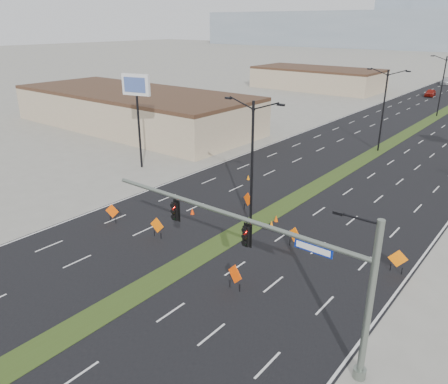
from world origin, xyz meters
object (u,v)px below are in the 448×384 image
Objects in this scene: cone_2 at (271,224)px; cone_3 at (248,177)px; car_far at (446,81)px; construction_sign_3 at (295,235)px; construction_sign_0 at (112,212)px; pole_sign_west at (136,92)px; construction_sign_2 at (248,200)px; signal_mast at (278,255)px; streetlight_0 at (252,161)px; construction_sign_1 at (157,226)px; streetlight_1 at (383,108)px; cone_1 at (276,218)px; car_left at (430,93)px; construction_sign_5 at (398,259)px; streetlight_2 at (442,84)px; construction_sign_4 at (235,275)px; cone_0 at (192,211)px.

cone_2 is 1.11× the size of cone_3.
car_far is 104.08m from construction_sign_3.
pole_sign_west is (-9.27, 11.28, 7.46)m from construction_sign_0.
signal_mast is at bearing -28.70° from construction_sign_2.
cone_3 is at bearing 126.52° from streetlight_0.
streetlight_1 is at bearing 75.97° from construction_sign_1.
construction_sign_0 is at bearing -140.96° from cone_1.
construction_sign_5 is at bearing -81.86° from car_left.
streetlight_0 is 28.00m from streetlight_1.
signal_mast is 11.26m from construction_sign_5.
car_left is 7.66× the size of cone_2.
signal_mast is at bearing -82.61° from streetlight_2.
construction_sign_1 is 2.98× the size of cone_1.
construction_sign_0 is 12.91m from cone_2.
construction_sign_4 is at bearing -86.57° from car_far.
construction_sign_2 is at bearing 29.27° from construction_sign_0.
streetlight_1 is at bearing -90.00° from streetlight_2.
construction_sign_2 is at bearing 129.95° from streetlight_0.
streetlight_0 is at bearing -121.10° from cone_1.
pole_sign_west reaches higher than construction_sign_3.
construction_sign_5 is (11.50, -27.82, -4.43)m from streetlight_1.
construction_sign_1 reaches higher than cone_0.
streetlight_0 is at bearing 47.74° from construction_sign_1.
streetlight_1 is 20.90m from cone_3.
construction_sign_5 is 20.01m from cone_3.
streetlight_1 is 1.83× the size of car_far.
car_far is at bearing 101.46° from streetlight_2.
cone_0 is at bearing -82.35° from cone_3.
streetlight_0 is 1.00× the size of streetlight_2.
construction_sign_1 is (-12.88, 3.93, -3.81)m from signal_mast.
car_far is at bearing 112.62° from construction_sign_4.
cone_3 is (-6.54, -19.18, -5.15)m from streetlight_1.
construction_sign_1 is 1.05× the size of construction_sign_3.
streetlight_0 is at bearing 157.57° from construction_sign_5.
construction_sign_5 reaches higher than construction_sign_0.
construction_sign_3 is 3.54m from cone_2.
construction_sign_3 is 4.45m from cone_1.
signal_mast reaches higher than cone_0.
cone_1 is at bearing 17.43° from construction_sign_0.
streetlight_0 is 5.76× the size of construction_sign_4.
construction_sign_3 is at bearing 0.37° from construction_sign_0.
construction_sign_1 reaches higher than cone_1.
cone_1 is (10.37, 8.41, -0.65)m from construction_sign_0.
car_left is 0.84× the size of car_far.
construction_sign_2 is 3.89m from cone_2.
construction_sign_2 is 2.91× the size of cone_0.
construction_sign_0 is (-9.19, -62.45, -4.49)m from streetlight_2.
cone_3 is at bearing 58.54° from construction_sign_0.
streetlight_0 reaches higher than signal_mast.
streetlight_0 is 7.40m from cone_0.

